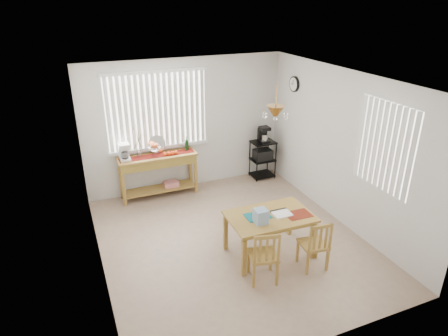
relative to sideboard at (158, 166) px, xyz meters
name	(u,v)px	position (x,y,z in m)	size (l,w,h in m)	color
ground	(231,241)	(0.65, -2.02, -0.64)	(4.00, 4.50, 0.01)	tan
room_shell	(232,142)	(0.66, -2.00, 1.06)	(4.20, 4.70, 2.70)	silver
sideboard	(158,166)	(0.00, 0.00, 0.00)	(1.50, 0.42, 0.85)	#AA8239
sideboard_items	(145,150)	(-0.24, 0.01, 0.34)	(1.43, 0.35, 0.65)	maroon
wire_cart	(263,156)	(2.26, -0.02, -0.14)	(0.48, 0.38, 0.82)	black
cart_items	(263,135)	(2.26, -0.01, 0.33)	(0.19, 0.23, 0.34)	black
dining_table	(270,220)	(1.04, -2.53, -0.04)	(1.26, 0.83, 0.67)	#AA8239
table_items	(266,216)	(0.92, -2.63, 0.11)	(0.95, 0.47, 0.21)	#126269
chair_left	(264,256)	(0.67, -3.06, -0.23)	(0.46, 0.46, 0.82)	#AA8239
chair_right	(315,245)	(1.47, -3.09, -0.25)	(0.40, 0.40, 0.79)	#AA8239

